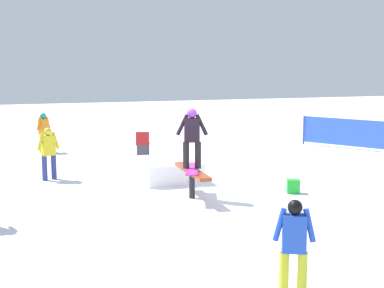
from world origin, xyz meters
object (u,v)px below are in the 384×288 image
at_px(bystander_yellow, 49,151).
at_px(bystander_orange, 44,130).
at_px(folding_chair, 143,145).
at_px(backpack_on_snow, 293,186).
at_px(rail_feature, 192,174).
at_px(bystander_blue, 294,244).
at_px(main_rider_on_rail, 192,139).

bearing_deg(bystander_yellow, bystander_orange, 70.13).
relative_size(folding_chair, backpack_on_snow, 2.59).
relative_size(rail_feature, folding_chair, 2.28).
bearing_deg(bystander_yellow, bystander_blue, -91.34).
height_order(main_rider_on_rail, bystander_orange, main_rider_on_rail).
distance_m(main_rider_on_rail, bystander_yellow, 4.37).
distance_m(bystander_blue, bystander_orange, 13.51).
relative_size(main_rider_on_rail, bystander_yellow, 1.02).
xyz_separation_m(folding_chair, backpack_on_snow, (5.91, 2.43, -0.24)).
bearing_deg(bystander_blue, rail_feature, 109.83).
bearing_deg(bystander_orange, bystander_blue, 60.39).
distance_m(bystander_blue, backpack_on_snow, 5.98).
distance_m(rail_feature, main_rider_on_rail, 0.83).
height_order(main_rider_on_rail, backpack_on_snow, main_rider_on_rail).
relative_size(rail_feature, main_rider_on_rail, 1.38).
xyz_separation_m(bystander_orange, bystander_yellow, (4.65, -0.05, 0.02)).
relative_size(rail_feature, bystander_yellow, 1.40).
bearing_deg(bystander_orange, rail_feature, 70.39).
bearing_deg(bystander_yellow, rail_feature, -63.64).
bearing_deg(folding_chair, bystander_blue, 104.36).
bearing_deg(backpack_on_snow, bystander_yellow, -10.53).
bearing_deg(backpack_on_snow, rail_feature, 13.37).
bearing_deg(main_rider_on_rail, bystander_blue, 14.41).
xyz_separation_m(main_rider_on_rail, folding_chair, (-5.61, 0.06, -0.99)).
distance_m(bystander_yellow, folding_chair, 4.09).
relative_size(main_rider_on_rail, bystander_orange, 1.05).
distance_m(rail_feature, bystander_orange, 8.27).
distance_m(bystander_orange, backpack_on_snow, 9.74).
bearing_deg(bystander_blue, main_rider_on_rail, 109.83).
distance_m(rail_feature, bystander_yellow, 4.34).
xyz_separation_m(rail_feature, bystander_yellow, (-3.03, -3.10, 0.23)).
bearing_deg(bystander_blue, bystander_yellow, 131.10).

